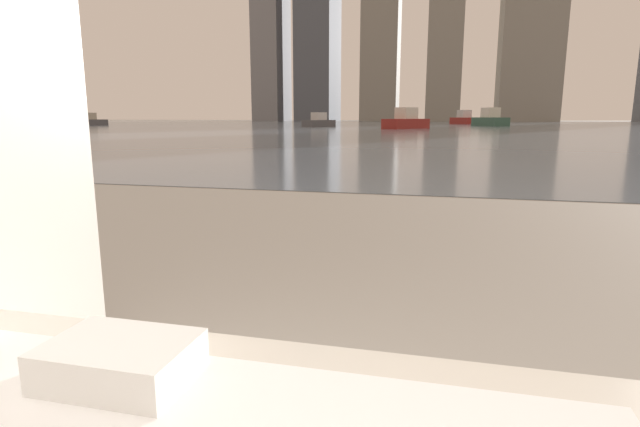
{
  "coord_description": "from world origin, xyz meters",
  "views": [
    {
      "loc": [
        0.42,
        -0.02,
        1.09
      ],
      "look_at": [
        -0.12,
        2.18,
        0.65
      ],
      "focal_mm": 28.0,
      "sensor_mm": 36.0,
      "label": 1
    }
  ],
  "objects": [
    {
      "name": "harbor_boat_2",
      "position": [
        -3.0,
        46.04,
        0.67
      ],
      "size": [
        4.09,
        5.16,
        1.88
      ],
      "color": "maroon",
      "rests_on": "harbor_water"
    },
    {
      "name": "harbor_boat_0",
      "position": [
        5.45,
        61.9,
        0.75
      ],
      "size": [
        3.98,
        5.89,
        2.1
      ],
      "color": "#335647",
      "rests_on": "harbor_water"
    },
    {
      "name": "harbor_boat_5",
      "position": [
        3.02,
        76.65,
        0.72
      ],
      "size": [
        4.01,
        5.64,
        2.02
      ],
      "color": "maroon",
      "rests_on": "harbor_water"
    },
    {
      "name": "harbor_boat_4",
      "position": [
        -12.79,
        52.82,
        0.55
      ],
      "size": [
        3.04,
        4.26,
        1.52
      ],
      "color": "#4C4C51",
      "rests_on": "harbor_water"
    },
    {
      "name": "skyline_tower_3",
      "position": [
        -0.32,
        118.0,
        19.03
      ],
      "size": [
        7.25,
        13.44,
        38.05
      ],
      "color": "gray",
      "rests_on": "ground_plane"
    },
    {
      "name": "harbor_boat_3",
      "position": [
        -42.66,
        54.31,
        0.55
      ],
      "size": [
        3.42,
        4.23,
        1.55
      ],
      "color": "#4C4C51",
      "rests_on": "harbor_water"
    },
    {
      "name": "harbor_water",
      "position": [
        0.0,
        62.0,
        0.01
      ],
      "size": [
        180.0,
        110.0,
        0.01
      ],
      "color": "slate",
      "rests_on": "ground_plane"
    },
    {
      "name": "skyline_tower_0",
      "position": [
        -40.79,
        118.0,
        27.1
      ],
      "size": [
        6.4,
        11.34,
        54.2
      ],
      "color": "slate",
      "rests_on": "ground_plane"
    },
    {
      "name": "skyline_tower_4",
      "position": [
        17.17,
        118.0,
        16.71
      ],
      "size": [
        12.18,
        11.27,
        33.42
      ],
      "color": "gray",
      "rests_on": "ground_plane"
    },
    {
      "name": "towel_stack",
      "position": [
        -0.18,
        0.76,
        0.62
      ],
      "size": [
        0.28,
        0.2,
        0.08
      ],
      "color": "white",
      "rests_on": "bathtub"
    }
  ]
}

